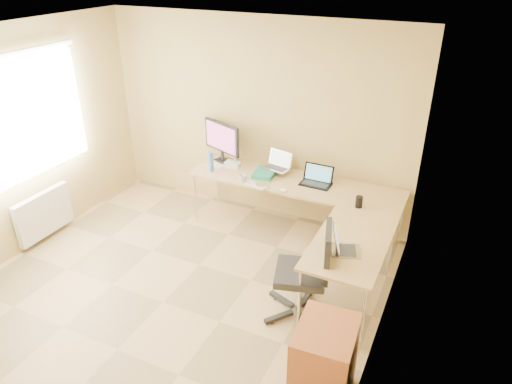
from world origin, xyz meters
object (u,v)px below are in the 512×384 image
at_px(laptop_black, 316,176).
at_px(cabinet, 324,365).
at_px(desk_main, 294,208).
at_px(water_bottle, 211,161).
at_px(monitor, 222,142).
at_px(desk_fan, 235,153).
at_px(laptop_center, 277,161).
at_px(keyboard, 253,184).
at_px(laptop_return, 347,242).
at_px(desk_return, 348,271).
at_px(mug, 242,179).
at_px(office_chair, 300,273).

bearing_deg(laptop_black, cabinet, -67.49).
relative_size(desk_main, water_bottle, 9.97).
xyz_separation_m(monitor, laptop_black, (1.36, -0.14, -0.16)).
distance_m(desk_fan, cabinet, 3.24).
relative_size(monitor, laptop_center, 1.93).
height_order(keyboard, water_bottle, water_bottle).
bearing_deg(laptop_center, desk_fan, -172.38).
bearing_deg(laptop_center, cabinet, -46.10).
height_order(keyboard, laptop_return, laptop_return).
relative_size(monitor, desk_fan, 2.42).
xyz_separation_m(desk_return, desk_fan, (-1.91, 1.20, 0.50)).
relative_size(keyboard, desk_fan, 1.43).
height_order(desk_return, mug, mug).
relative_size(desk_main, desk_return, 2.04).
distance_m(desk_return, mug, 1.75).
xyz_separation_m(keyboard, cabinet, (1.55, -1.96, -0.38)).
bearing_deg(desk_main, office_chair, -66.65).
xyz_separation_m(desk_main, cabinet, (1.13, -2.25, -0.01)).
relative_size(desk_main, monitor, 4.13).
relative_size(laptop_center, water_bottle, 1.25).
height_order(laptop_center, mug, laptop_center).
height_order(desk_return, keyboard, keyboard).
distance_m(desk_main, desk_fan, 1.08).
distance_m(monitor, desk_fan, 0.22).
distance_m(desk_return, keyboard, 1.61).
distance_m(desk_return, water_bottle, 2.28).
distance_m(monitor, laptop_black, 1.38).
height_order(laptop_black, mug, laptop_black).
relative_size(keyboard, office_chair, 0.37).
xyz_separation_m(office_chair, cabinet, (0.52, -0.85, -0.14)).
relative_size(laptop_black, cabinet, 0.49).
distance_m(water_bottle, desk_fan, 0.40).
bearing_deg(desk_main, laptop_center, 155.35).
relative_size(monitor, laptop_return, 2.07).
xyz_separation_m(laptop_black, office_chair, (0.35, -1.43, -0.35)).
bearing_deg(laptop_return, mug, 40.63).
distance_m(desk_return, laptop_black, 1.35).
bearing_deg(office_chair, desk_main, 97.03).
relative_size(laptop_center, office_chair, 0.32).
bearing_deg(office_chair, desk_return, 30.86).
bearing_deg(keyboard, cabinet, -36.96).
distance_m(laptop_center, office_chair, 1.83).
distance_m(desk_main, mug, 0.77).
bearing_deg(water_bottle, desk_return, -21.94).
bearing_deg(desk_fan, mug, -45.81).
bearing_deg(monitor, keyboard, -13.19).
bearing_deg(cabinet, office_chair, 117.47).
bearing_deg(water_bottle, monitor, 92.62).
distance_m(monitor, water_bottle, 0.37).
relative_size(desk_return, cabinet, 1.72).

